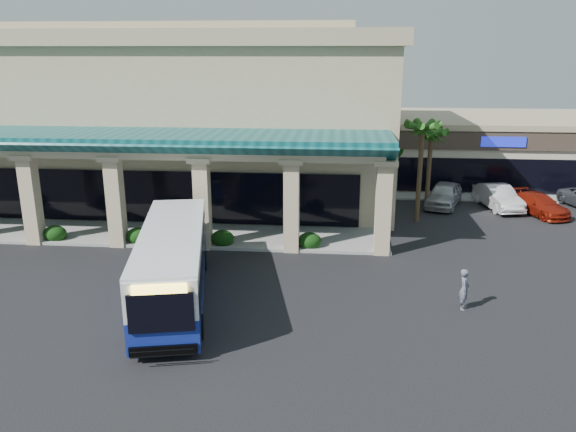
# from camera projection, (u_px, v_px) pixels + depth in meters

# --- Properties ---
(ground) EXTENTS (110.00, 110.00, 0.00)m
(ground) POSITION_uv_depth(u_px,v_px,m) (246.00, 291.00, 23.62)
(ground) COLOR black
(main_building) EXTENTS (30.80, 14.80, 11.35)m
(main_building) POSITION_uv_depth(u_px,v_px,m) (165.00, 114.00, 38.00)
(main_building) COLOR tan
(main_building) RESTS_ON ground
(arcade) EXTENTS (30.00, 6.20, 5.70)m
(arcade) POSITION_uv_depth(u_px,v_px,m) (117.00, 185.00, 30.00)
(arcade) COLOR #0C474B
(arcade) RESTS_ON ground
(strip_mall) EXTENTS (22.50, 12.50, 4.90)m
(strip_mall) POSITION_uv_depth(u_px,v_px,m) (519.00, 147.00, 44.34)
(strip_mall) COLOR beige
(strip_mall) RESTS_ON ground
(palm_0) EXTENTS (2.40, 2.40, 6.60)m
(palm_0) POSITION_uv_depth(u_px,v_px,m) (420.00, 167.00, 32.48)
(palm_0) COLOR #215115
(palm_0) RESTS_ON ground
(palm_1) EXTENTS (2.40, 2.40, 5.80)m
(palm_1) POSITION_uv_depth(u_px,v_px,m) (429.00, 164.00, 35.38)
(palm_1) COLOR #215115
(palm_1) RESTS_ON ground
(broadleaf_tree) EXTENTS (2.60, 2.60, 4.81)m
(broadleaf_tree) POSITION_uv_depth(u_px,v_px,m) (390.00, 157.00, 40.47)
(broadleaf_tree) COLOR black
(broadleaf_tree) RESTS_ON ground
(transit_bus) EXTENTS (4.58, 10.77, 2.93)m
(transit_bus) POSITION_uv_depth(u_px,v_px,m) (173.00, 265.00, 22.48)
(transit_bus) COLOR navy
(transit_bus) RESTS_ON ground
(pedestrian) EXTENTS (0.52, 0.68, 1.65)m
(pedestrian) POSITION_uv_depth(u_px,v_px,m) (464.00, 289.00, 21.80)
(pedestrian) COLOR slate
(pedestrian) RESTS_ON ground
(car_silver) EXTENTS (3.32, 4.93, 1.56)m
(car_silver) POSITION_uv_depth(u_px,v_px,m) (444.00, 195.00, 36.49)
(car_silver) COLOR #B0B0B3
(car_silver) RESTS_ON ground
(car_white) EXTENTS (2.41, 4.79, 1.51)m
(car_white) POSITION_uv_depth(u_px,v_px,m) (498.00, 197.00, 35.96)
(car_white) COLOR silver
(car_white) RESTS_ON ground
(car_red) EXTENTS (3.34, 4.75, 1.28)m
(car_red) POSITION_uv_depth(u_px,v_px,m) (539.00, 204.00, 34.65)
(car_red) COLOR maroon
(car_red) RESTS_ON ground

